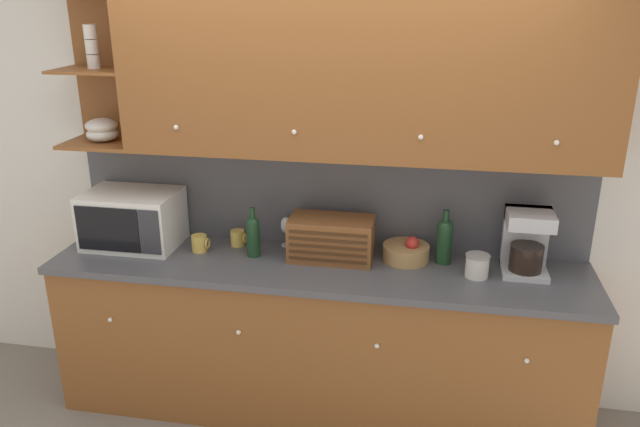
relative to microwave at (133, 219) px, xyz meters
The scene contains 15 objects.
ground_plane 1.59m from the microwave, 10.93° to the left, with size 24.00×24.00×0.00m, color slate.
wall_back 1.16m from the microwave, 12.41° to the left, with size 5.36×0.06×2.60m.
counter_unit 1.29m from the microwave, ahead, with size 2.98×0.63×0.94m.
backsplash_panel 1.14m from the microwave, 10.64° to the left, with size 2.96×0.01×0.59m.
upper_cabinets 1.55m from the microwave, ahead, with size 2.96×0.36×0.88m.
microwave is the anchor object (origin of this frame).
mug 0.43m from the microwave, ahead, with size 0.10×0.09×0.10m.
mug_blue_second 0.63m from the microwave, ahead, with size 0.09×0.08×0.09m.
second_wine_bottle 0.74m from the microwave, ahead, with size 0.08×0.08×0.29m.
wine_glass 0.90m from the microwave, ahead, with size 0.07×0.07×0.18m.
bread_box 1.18m from the microwave, ahead, with size 0.46×0.25×0.24m.
fruit_basket 1.60m from the microwave, ahead, with size 0.26×0.26×0.15m.
wine_bottle 1.80m from the microwave, ahead, with size 0.09×0.09×0.31m.
storage_canister 1.98m from the microwave, ahead, with size 0.13×0.13×0.12m.
coffee_maker 2.22m from the microwave, ahead, with size 0.24×0.23×0.35m.
Camera 1 is at (0.58, -3.38, 2.38)m, focal length 35.00 mm.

